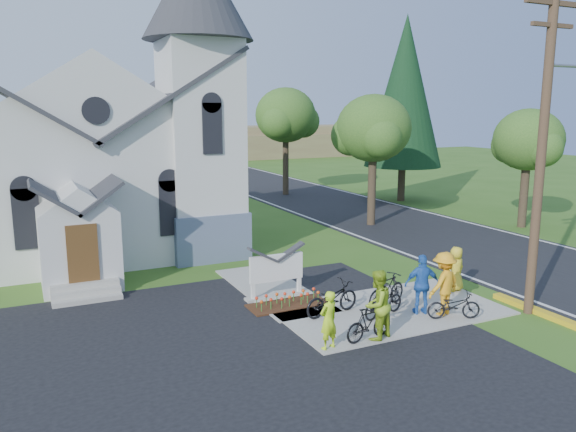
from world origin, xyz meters
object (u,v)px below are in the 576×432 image
cyclist_0 (328,320)px  church_sign (276,268)px  cyclist_1 (377,305)px  utility_pole (544,139)px  bike_2 (383,302)px  bike_0 (332,298)px  bike_1 (369,324)px  cyclist_2 (422,284)px  bike_4 (454,305)px  cyclist_4 (456,269)px  cyclist_3 (444,283)px  bike_3 (387,290)px

cyclist_0 → church_sign: bearing=-112.1°
cyclist_0 → cyclist_1: 1.53m
utility_pole → bike_2: (-4.39, 1.62, -4.90)m
bike_0 → bike_1: (-0.06, -2.12, -0.05)m
church_sign → bike_1: (0.77, -4.40, -0.51)m
utility_pole → cyclist_2: bearing=157.7°
church_sign → bike_0: bearing=-70.1°
bike_0 → bike_4: 3.65m
bike_1 → cyclist_4: bearing=-74.9°
utility_pole → cyclist_3: bearing=159.8°
cyclist_2 → cyclist_3: 0.65m
church_sign → bike_2: size_ratio=1.28×
bike_2 → bike_4: bearing=-138.4°
utility_pole → bike_4: 5.61m
bike_3 → bike_4: bike_3 is taller
bike_4 → cyclist_3: bearing=26.4°
cyclist_0 → bike_1: bearing=164.3°
bike_1 → bike_3: 2.75m
church_sign → cyclist_3: (3.92, -3.73, 0.00)m
bike_3 → cyclist_4: 3.16m
cyclist_1 → bike_4: size_ratio=1.22×
utility_pole → bike_4: utility_pole is taller
cyclist_1 → bike_1: 0.56m
cyclist_4 → bike_4: 2.83m
bike_2 → cyclist_3: 1.94m
utility_pole → cyclist_2: utility_pole is taller
bike_0 → bike_3: bearing=-106.1°
cyclist_4 → church_sign: bearing=-28.0°
bike_0 → bike_3: size_ratio=1.07×
bike_1 → cyclist_3: (3.16, 0.67, 0.51)m
bike_1 → cyclist_4: 5.58m
bike_1 → cyclist_4: (5.09, 2.28, 0.31)m
bike_3 → bike_1: bearing=115.8°
bike_0 → cyclist_2: size_ratio=1.05×
cyclist_1 → bike_1: bearing=-20.7°
bike_0 → cyclist_2: 2.80m
utility_pole → cyclist_3: size_ratio=5.10×
church_sign → utility_pole: (6.56, -4.70, 4.38)m
cyclist_3 → bike_2: bearing=-33.6°
church_sign → bike_3: bearing=-42.2°
church_sign → bike_0: 2.47m
bike_0 → bike_4: (3.12, -1.89, -0.10)m
utility_pole → cyclist_0: 8.42m
cyclist_1 → bike_3: size_ratio=1.06×
bike_4 → bike_3: bearing=58.9°
cyclist_0 → cyclist_2: bearing=178.9°
cyclist_1 → bike_2: 1.83m
cyclist_4 → bike_4: bearing=39.2°
cyclist_0 → bike_3: 3.76m
utility_pole → bike_0: size_ratio=5.09×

